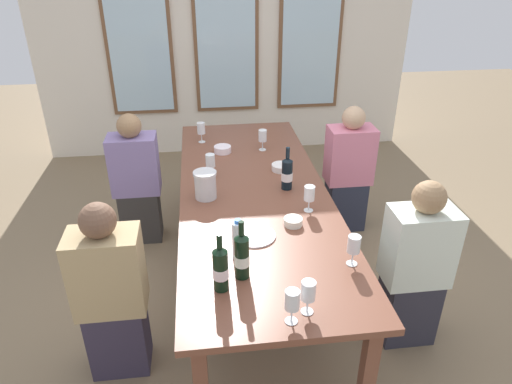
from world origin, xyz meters
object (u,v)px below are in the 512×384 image
at_px(wine_glass_0, 354,245).
at_px(seated_person_2, 137,183).
at_px(metal_pitcher, 205,185).
at_px(wine_bottle_1, 221,269).
at_px(dining_table, 254,199).
at_px(wine_glass_6, 201,129).
at_px(tasting_bowl_1, 281,167).
at_px(water_bottle, 238,240).
at_px(wine_glass_3, 292,301).
at_px(wine_glass_4, 263,136).
at_px(wine_glass_5, 309,194).
at_px(white_plate_0, 254,236).
at_px(seated_person_1, 415,269).
at_px(wine_bottle_0, 242,256).
at_px(wine_glass_2, 308,292).
at_px(seated_person_3, 348,173).
at_px(wine_bottle_2, 287,173).
at_px(seated_person_0, 112,296).
at_px(tasting_bowl_2, 223,149).
at_px(wine_glass_1, 210,162).
at_px(tasting_bowl_0, 293,222).

bearing_deg(wine_glass_0, seated_person_2, 130.04).
xyz_separation_m(metal_pitcher, wine_bottle_1, (0.05, -0.95, 0.03)).
bearing_deg(dining_table, wine_glass_6, 109.35).
xyz_separation_m(tasting_bowl_1, water_bottle, (-0.42, -1.06, 0.09)).
distance_m(metal_pitcher, wine_glass_3, 1.26).
bearing_deg(wine_glass_4, wine_glass_5, -81.41).
height_order(white_plate_0, tasting_bowl_1, tasting_bowl_1).
bearing_deg(seated_person_1, wine_bottle_0, -168.97).
height_order(wine_glass_2, seated_person_2, seated_person_2).
xyz_separation_m(tasting_bowl_1, seated_person_3, (0.64, 0.32, -0.24)).
bearing_deg(wine_bottle_2, metal_pitcher, -173.80).
relative_size(white_plate_0, wine_glass_6, 1.44).
relative_size(wine_glass_0, wine_glass_6, 1.00).
bearing_deg(seated_person_0, wine_bottle_0, -14.85).
xyz_separation_m(tasting_bowl_1, tasting_bowl_2, (-0.42, 0.39, 0.00)).
bearing_deg(wine_glass_4, tasting_bowl_1, -77.96).
distance_m(water_bottle, seated_person_0, 0.78).
distance_m(wine_glass_2, seated_person_2, 2.14).
bearing_deg(metal_pitcher, water_bottle, -77.63).
xyz_separation_m(wine_glass_3, wine_glass_6, (-0.35, 2.21, -0.00)).
distance_m(wine_glass_3, wine_glass_4, 1.98).
bearing_deg(wine_bottle_1, wine_glass_6, 91.48).
height_order(wine_bottle_1, wine_glass_1, wine_bottle_1).
distance_m(wine_glass_0, seated_person_1, 0.60).
bearing_deg(wine_glass_0, wine_bottle_0, -177.09).
bearing_deg(wine_bottle_1, seated_person_0, 155.69).
xyz_separation_m(wine_bottle_0, wine_glass_2, (0.27, -0.30, -0.01)).
bearing_deg(wine_bottle_0, tasting_bowl_2, 89.93).
distance_m(wine_glass_4, seated_person_0, 1.81).
bearing_deg(white_plate_0, tasting_bowl_2, 94.75).
distance_m(metal_pitcher, tasting_bowl_2, 0.77).
bearing_deg(seated_person_0, seated_person_1, 0.59).
bearing_deg(seated_person_3, wine_glass_4, 173.17).
distance_m(wine_glass_4, seated_person_1, 1.63).
distance_m(wine_glass_3, seated_person_2, 2.15).
relative_size(dining_table, wine_glass_6, 15.70).
bearing_deg(wine_glass_6, seated_person_1, -53.60).
relative_size(metal_pitcher, tasting_bowl_0, 1.67).
bearing_deg(dining_table, seated_person_3, 35.65).
xyz_separation_m(dining_table, seated_person_1, (0.88, -0.70, -0.15)).
height_order(dining_table, seated_person_3, seated_person_3).
xyz_separation_m(wine_bottle_0, wine_bottle_2, (0.40, 0.93, -0.01)).
bearing_deg(tasting_bowl_0, seated_person_3, 57.12).
distance_m(dining_table, white_plate_0, 0.56).
relative_size(wine_glass_4, wine_glass_6, 1.00).
bearing_deg(wine_glass_2, wine_glass_6, 101.35).
bearing_deg(wine_bottle_1, dining_table, 73.87).
distance_m(tasting_bowl_0, wine_glass_5, 0.23).
height_order(white_plate_0, seated_person_3, seated_person_3).
height_order(wine_bottle_2, tasting_bowl_0, wine_bottle_2).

